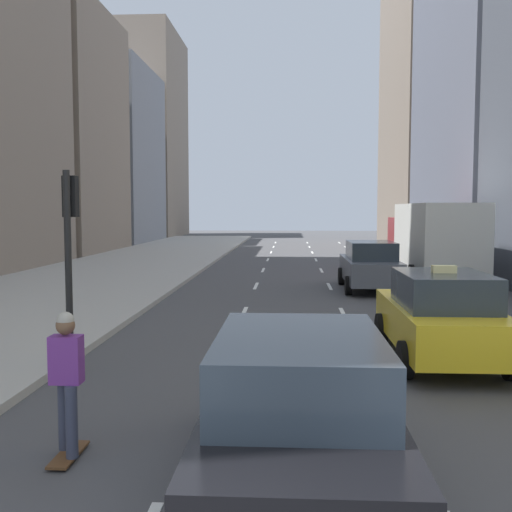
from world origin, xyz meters
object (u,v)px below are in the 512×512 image
at_px(taxi_lead, 440,316).
at_px(traffic_light_pole, 70,239).
at_px(sedan_black_near, 370,265).
at_px(sedan_silver_behind, 299,413).
at_px(skateboarder, 67,378).
at_px(box_truck, 432,240).

xyz_separation_m(taxi_lead, traffic_light_pole, (-6.75, -1.35, 1.53)).
distance_m(taxi_lead, sedan_black_near, 10.23).
xyz_separation_m(sedan_silver_behind, skateboarder, (-2.69, 0.80, 0.09)).
height_order(sedan_black_near, skateboarder, sedan_black_near).
xyz_separation_m(box_truck, traffic_light_pole, (-9.55, -14.19, 0.70)).
bearing_deg(sedan_silver_behind, sedan_black_near, 80.03).
height_order(box_truck, skateboarder, box_truck).
height_order(taxi_lead, traffic_light_pole, traffic_light_pole).
relative_size(taxi_lead, box_truck, 0.52).
bearing_deg(skateboarder, box_truck, 64.96).
distance_m(box_truck, traffic_light_pole, 17.12).
xyz_separation_m(sedan_black_near, skateboarder, (-5.49, -15.14, 0.06)).
bearing_deg(box_truck, sedan_black_near, -137.07).
distance_m(sedan_silver_behind, traffic_light_pole, 6.08).
bearing_deg(box_truck, sedan_silver_behind, -106.81).
height_order(taxi_lead, sedan_silver_behind, taxi_lead).
bearing_deg(taxi_lead, box_truck, 77.70).
xyz_separation_m(sedan_silver_behind, box_truck, (5.60, 18.54, 0.83)).
relative_size(sedan_black_near, box_truck, 0.56).
relative_size(taxi_lead, sedan_silver_behind, 0.97).
bearing_deg(taxi_lead, traffic_light_pole, -168.70).
bearing_deg(sedan_black_near, taxi_lead, -90.00).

